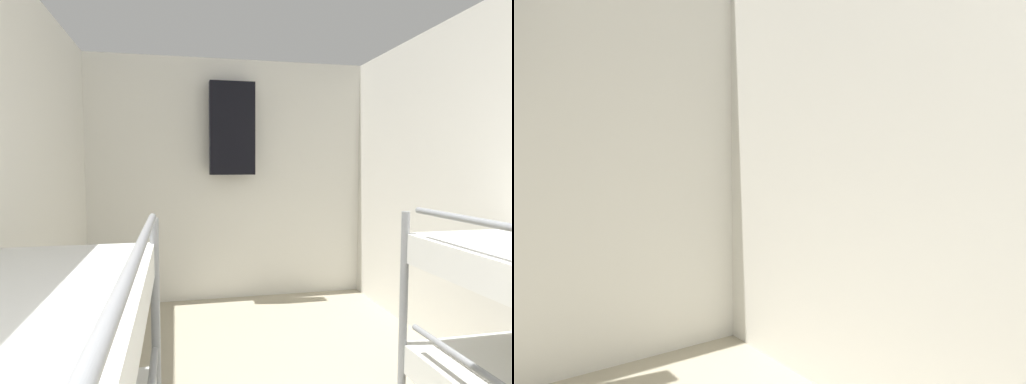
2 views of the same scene
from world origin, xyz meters
The scene contains 2 objects.
wall_back centered at (0.00, 4.39, 1.21)m, with size 2.91×0.06×2.43m.
hanging_coat centered at (-0.01, 4.24, 1.73)m, with size 0.44×0.12×0.90m.
Camera 1 is at (-0.56, 0.34, 1.38)m, focal length 28.00 mm.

